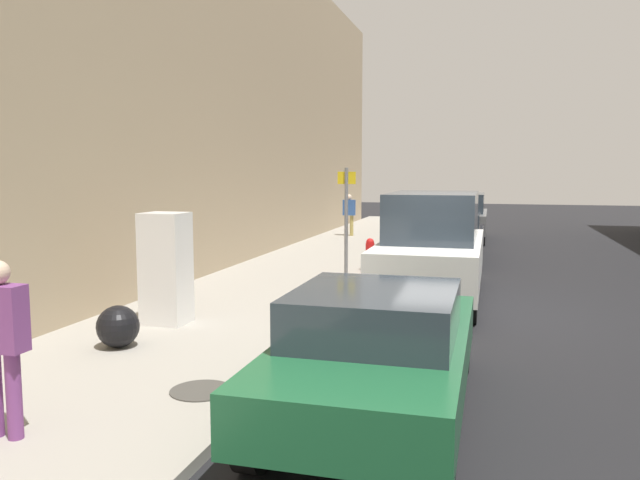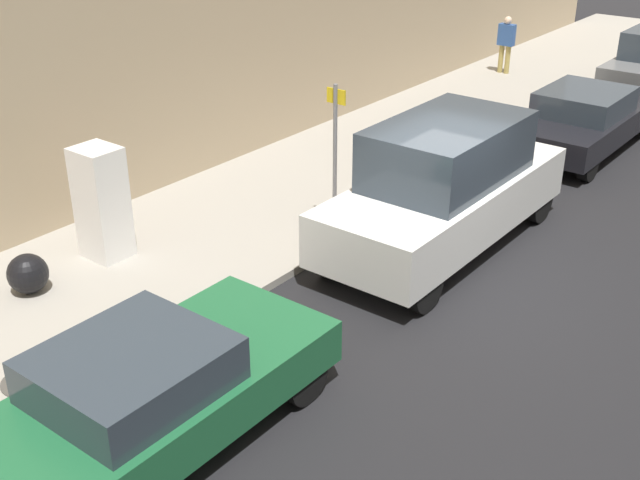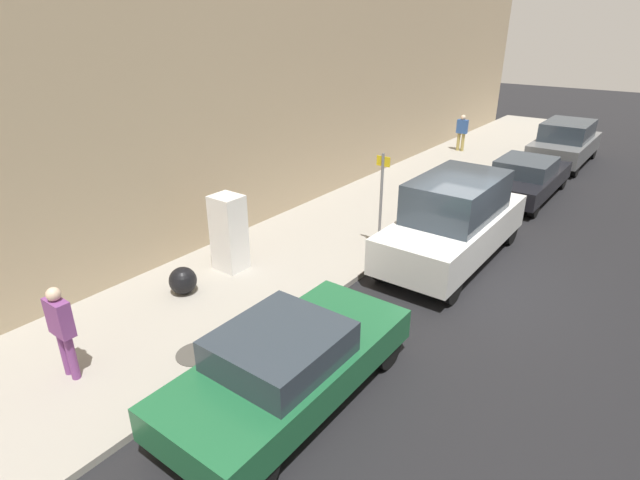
# 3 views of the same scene
# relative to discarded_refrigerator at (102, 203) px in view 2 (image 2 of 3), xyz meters

# --- Properties ---
(ground_plane) EXTENTS (80.00, 80.00, 0.00)m
(ground_plane) POSITION_rel_discarded_refrigerator_xyz_m (4.66, 2.93, -1.03)
(ground_plane) COLOR black
(sidewalk_slab) EXTENTS (4.10, 44.00, 0.13)m
(sidewalk_slab) POSITION_rel_discarded_refrigerator_xyz_m (0.61, 2.93, -0.97)
(sidewalk_slab) COLOR #9E998E
(sidewalk_slab) RESTS_ON ground
(discarded_refrigerator) EXTENTS (0.69, 0.62, 1.81)m
(discarded_refrigerator) POSITION_rel_discarded_refrigerator_xyz_m (0.00, 0.00, 0.00)
(discarded_refrigerator) COLOR white
(discarded_refrigerator) RESTS_ON sidewalk_slab
(manhole_cover) EXTENTS (0.70, 0.70, 0.02)m
(manhole_cover) POSITION_rel_discarded_refrigerator_xyz_m (1.96, -2.77, -0.90)
(manhole_cover) COLOR #47443F
(manhole_cover) RESTS_ON sidewalk_slab
(street_sign_post) EXTENTS (0.36, 0.07, 2.54)m
(street_sign_post) POSITION_rel_discarded_refrigerator_xyz_m (2.32, 2.95, 0.52)
(street_sign_post) COLOR slate
(street_sign_post) RESTS_ON sidewalk_slab
(fire_hydrant) EXTENTS (0.22, 0.22, 0.81)m
(fire_hydrant) POSITION_rel_discarded_refrigerator_xyz_m (2.18, 6.20, -0.49)
(fire_hydrant) COLOR red
(fire_hydrant) RESTS_ON sidewalk_slab
(trash_bag) EXTENTS (0.60, 0.60, 0.60)m
(trash_bag) POSITION_rel_discarded_refrigerator_xyz_m (0.05, -1.46, -0.61)
(trash_bag) COLOR black
(trash_bag) RESTS_ON sidewalk_slab
(pedestrian_standing_near) EXTENTS (0.46, 0.22, 1.59)m
(pedestrian_standing_near) POSITION_rel_discarded_refrigerator_xyz_m (-0.21, 14.37, 0.01)
(pedestrian_standing_near) COLOR #A8934C
(pedestrian_standing_near) RESTS_ON sidewalk_slab
(parked_sedan_green) EXTENTS (1.86, 4.42, 1.38)m
(parked_sedan_green) POSITION_rel_discarded_refrigerator_xyz_m (3.93, -2.55, -0.32)
(parked_sedan_green) COLOR #1E6038
(parked_sedan_green) RESTS_ON ground
(parked_van_white) EXTENTS (1.92, 5.11, 2.17)m
(parked_van_white) POSITION_rel_discarded_refrigerator_xyz_m (3.93, 3.76, 0.05)
(parked_van_white) COLOR silver
(parked_van_white) RESTS_ON ground
(parked_sedan_dark) EXTENTS (1.86, 4.68, 1.38)m
(parked_sedan_dark) POSITION_rel_discarded_refrigerator_xyz_m (3.93, 9.82, -0.32)
(parked_sedan_dark) COLOR black
(parked_sedan_dark) RESTS_ON ground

